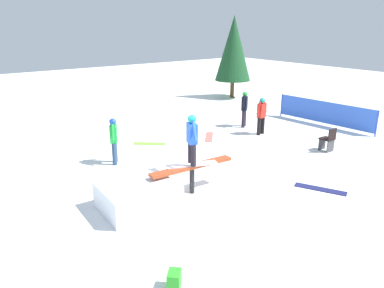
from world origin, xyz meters
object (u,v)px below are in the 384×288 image
at_px(backpack_on_snow, 174,280).
at_px(bystander_black, 244,107).
at_px(folding_chair, 328,140).
at_px(bystander_red, 261,114).
at_px(loose_snowboard_lime, 149,144).
at_px(rail_feature, 192,169).
at_px(loose_snowboard_coral, 209,137).
at_px(loose_snowboard_navy, 320,189).
at_px(main_rider_on_rail, 192,140).
at_px(pine_tree_far, 234,48).
at_px(bystander_green, 114,138).

bearing_deg(backpack_on_snow, bystander_black, 173.77).
height_order(folding_chair, backpack_on_snow, folding_chair).
relative_size(bystander_red, loose_snowboard_lime, 1.25).
relative_size(rail_feature, loose_snowboard_coral, 1.85).
bearing_deg(loose_snowboard_lime, rail_feature, -64.92).
relative_size(loose_snowboard_lime, loose_snowboard_navy, 0.88).
relative_size(bystander_black, backpack_on_snow, 4.68).
xyz_separation_m(main_rider_on_rail, loose_snowboard_coral, (3.70, 3.78, -1.51)).
relative_size(loose_snowboard_lime, folding_chair, 1.41).
bearing_deg(pine_tree_far, loose_snowboard_navy, -121.85).
bearing_deg(main_rider_on_rail, pine_tree_far, 63.71).
bearing_deg(folding_chair, rail_feature, -0.62).
relative_size(bystander_black, loose_snowboard_navy, 1.13).
distance_m(bystander_red, loose_snowboard_navy, 5.58).
xyz_separation_m(bystander_green, loose_snowboard_navy, (3.74, -5.36, -0.86)).
bearing_deg(backpack_on_snow, folding_chair, 152.24).
bearing_deg(bystander_black, backpack_on_snow, -176.09).
height_order(loose_snowboard_navy, loose_snowboard_coral, same).
bearing_deg(folding_chair, pine_tree_far, -112.49).
distance_m(main_rider_on_rail, backpack_on_snow, 4.15).
bearing_deg(pine_tree_far, main_rider_on_rail, -136.97).
bearing_deg(loose_snowboard_coral, pine_tree_far, 173.16).
xyz_separation_m(rail_feature, pine_tree_far, (10.19, 9.51, 2.28)).
bearing_deg(bystander_green, loose_snowboard_navy, 64.83).
bearing_deg(pine_tree_far, loose_snowboard_lime, -150.56).
bearing_deg(pine_tree_far, bystander_red, -123.90).
relative_size(rail_feature, bystander_green, 1.63).
bearing_deg(folding_chair, loose_snowboard_navy, 32.31).
distance_m(loose_snowboard_lime, loose_snowboard_coral, 2.53).
bearing_deg(bystander_green, loose_snowboard_lime, 149.53).
bearing_deg(loose_snowboard_navy, rail_feature, -148.68).
height_order(loose_snowboard_coral, pine_tree_far, pine_tree_far).
bearing_deg(backpack_on_snow, loose_snowboard_coral, -178.82).
bearing_deg(bystander_red, loose_snowboard_coral, 144.33).
height_order(main_rider_on_rail, pine_tree_far, pine_tree_far).
bearing_deg(main_rider_on_rail, backpack_on_snow, -110.56).
bearing_deg(main_rider_on_rail, bystander_red, 47.09).
distance_m(bystander_red, loose_snowboard_coral, 2.38).
xyz_separation_m(main_rider_on_rail, bystander_red, (5.70, 2.83, -0.65)).
relative_size(rail_feature, pine_tree_far, 0.52).
height_order(rail_feature, bystander_green, bystander_green).
distance_m(main_rider_on_rail, loose_snowboard_navy, 3.94).
bearing_deg(bystander_green, loose_snowboard_coral, 125.45).
bearing_deg(loose_snowboard_navy, main_rider_on_rail, -148.68).
bearing_deg(bystander_green, main_rider_on_rail, 41.78).
xyz_separation_m(bystander_black, folding_chair, (0.09, -4.26, -0.48)).
xyz_separation_m(folding_chair, pine_tree_far, (4.12, 9.64, 2.56)).
bearing_deg(loose_snowboard_coral, folding_chair, 72.92).
xyz_separation_m(loose_snowboard_coral, pine_tree_far, (6.49, 5.73, 2.97)).
bearing_deg(folding_chair, bystander_red, -82.26).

